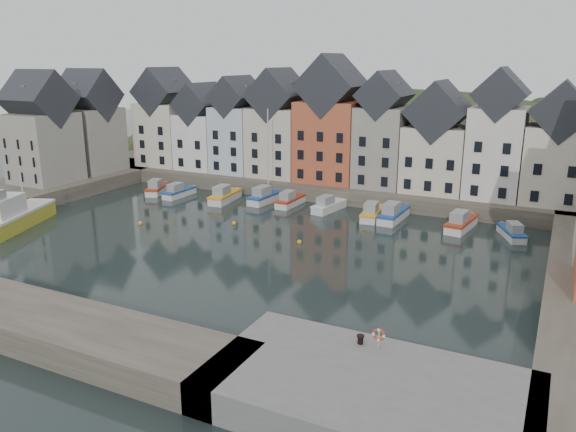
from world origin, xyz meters
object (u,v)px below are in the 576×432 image
Objects in this scene: boat_d at (265,196)px; life_ring_post at (379,335)px; boat_a at (157,188)px; mooring_bollard at (360,339)px; large_vessel at (12,216)px.

life_ring_post is (27.37, -35.70, 2.03)m from boat_d.
mooring_bollard reaches higher than boat_a.
large_vessel reaches higher than boat_a.
life_ring_post is (44.12, -33.40, 2.15)m from boat_a.
large_vessel is 47.61m from mooring_bollard.
boat_d is 44.28m from mooring_bollard.
life_ring_post is at bearing -2.19° from mooring_bollard.
large_vessel reaches higher than mooring_bollard.
boat_a is at bearing 142.88° from life_ring_post.
boat_d is at bearing 30.17° from large_vessel.
boat_d reaches higher than boat_a.
large_vessel is 48.76m from life_ring_post.
boat_d is at bearing 126.31° from mooring_bollard.
boat_a is 0.51× the size of large_vessel.
mooring_bollard is 0.43× the size of life_ring_post.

